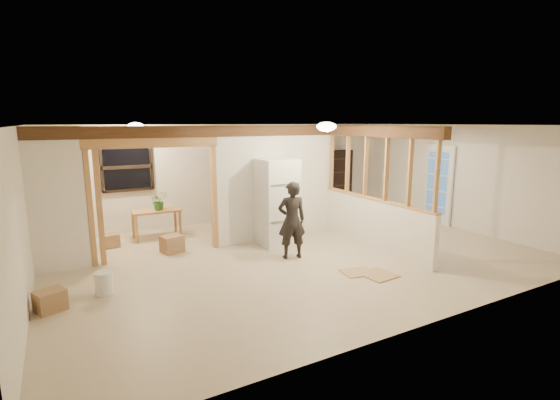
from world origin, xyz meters
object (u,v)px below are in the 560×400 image
refrigerator (277,202)px  shop_vac (53,247)px  bookshelf (337,180)px  woman (292,220)px  work_table (157,224)px

refrigerator → shop_vac: (-4.17, 0.88, -0.59)m
refrigerator → shop_vac: bearing=168.0°
refrigerator → shop_vac: size_ratio=2.85×
refrigerator → bookshelf: (3.26, 2.26, -0.03)m
refrigerator → woman: (-0.18, -0.93, -0.17)m
shop_vac → refrigerator: bearing=-12.0°
woman → work_table: size_ratio=1.45×
work_table → bookshelf: 5.45m
work_table → bookshelf: (5.40, 0.57, 0.55)m
work_table → shop_vac: (-2.04, -0.81, -0.00)m
woman → bookshelf: bookshelf is taller
refrigerator → work_table: size_ratio=1.77×
woman → work_table: (-1.96, 2.62, -0.42)m
woman → refrigerator: bearing=-86.5°
refrigerator → work_table: refrigerator is taller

